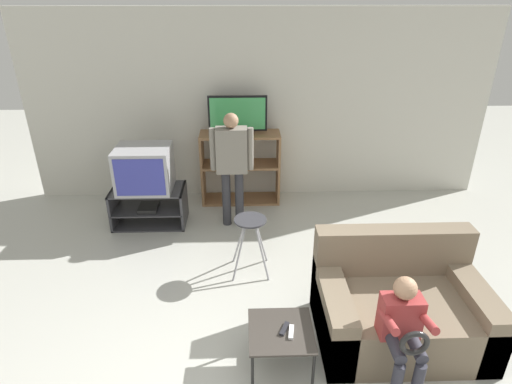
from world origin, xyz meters
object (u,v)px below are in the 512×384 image
person_seated_child (403,329)px  television_main (144,169)px  television_flat (238,116)px  tv_stand (150,206)px  couch (399,307)px  person_standing_adult (232,160)px  snack_table (281,334)px  remote_control_white (291,332)px  remote_control_black (284,329)px  media_shelf (240,167)px  folding_stool (250,229)px

person_seated_child → television_main: bearing=131.9°
television_main → person_seated_child: size_ratio=0.69×
television_flat → person_seated_child: bearing=-69.5°
tv_stand → couch: (2.56, -2.08, 0.06)m
person_standing_adult → snack_table: bearing=-80.2°
snack_table → remote_control_white: (0.08, -0.03, 0.05)m
snack_table → person_seated_child: person_seated_child is taller
snack_table → person_seated_child: (0.87, -0.19, 0.21)m
remote_control_black → remote_control_white: size_ratio=1.00×
remote_control_white → media_shelf: bearing=106.8°
person_seated_child → television_flat: bearing=110.5°
television_flat → couch: size_ratio=0.56×
remote_control_white → snack_table: bearing=165.6°
television_main → remote_control_black: (1.54, -2.46, -0.34)m
remote_control_black → person_seated_child: bearing=11.1°
person_standing_adult → television_main: bearing=176.1°
tv_stand → person_standing_adult: person_standing_adult is taller
media_shelf → couch: size_ratio=0.78×
person_standing_adult → folding_stool: bearing=-78.9°
tv_stand → remote_control_black: 2.88m
snack_table → person_seated_child: size_ratio=0.52×
couch → snack_table: bearing=-161.1°
tv_stand → snack_table: size_ratio=1.84×
remote_control_black → television_main: bearing=146.0°
media_shelf → couch: (1.38, -2.69, -0.22)m
television_main → snack_table: (1.51, -2.46, -0.39)m
television_flat → couch: (1.40, -2.69, -0.96)m
folding_stool → remote_control_white: bearing=-78.3°
media_shelf → remote_control_black: 3.08m
remote_control_black → person_seated_child: (0.84, -0.19, 0.16)m
television_main → media_shelf: television_main is taller
snack_table → remote_control_black: size_ratio=3.50×
couch → person_standing_adult: size_ratio=0.95×
remote_control_black → folding_stool: bearing=123.9°
media_shelf → remote_control_black: (0.34, -3.06, -0.09)m
person_standing_adult → person_seated_child: 2.89m
snack_table → person_seated_child: bearing=-12.3°
snack_table → remote_control_black: 0.06m
folding_stool → person_standing_adult: size_ratio=0.44×
couch → person_standing_adult: 2.57m
tv_stand → folding_stool: 1.71m
tv_stand → television_flat: (1.16, 0.61, 1.02)m
media_shelf → snack_table: media_shelf is taller
remote_control_white → television_flat: bearing=107.2°
person_seated_child → media_shelf: bearing=110.0°
folding_stool → remote_control_black: 1.37m
television_flat → remote_control_black: television_flat is taller
folding_stool → couch: (1.28, -0.99, -0.22)m
folding_stool → remote_control_black: size_ratio=4.52×
media_shelf → remote_control_white: size_ratio=7.61×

